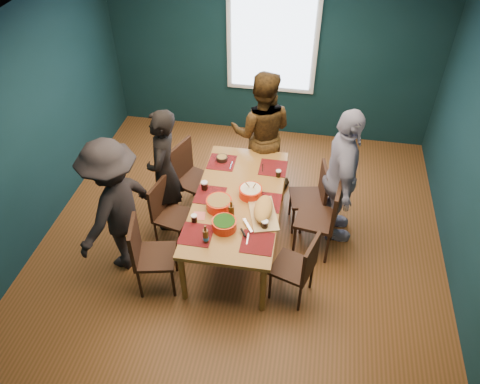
# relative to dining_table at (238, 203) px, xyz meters

# --- Properties ---
(room) EXTENTS (5.01, 5.01, 2.71)m
(room) POSITION_rel_dining_table_xyz_m (0.03, 0.43, 0.68)
(room) COLOR brown
(room) RESTS_ON ground
(dining_table) EXTENTS (1.03, 2.01, 0.76)m
(dining_table) POSITION_rel_dining_table_xyz_m (0.00, 0.00, 0.00)
(dining_table) COLOR brown
(dining_table) RESTS_ON floor
(chair_left_far) EXTENTS (0.57, 0.57, 0.99)m
(chair_left_far) POSITION_rel_dining_table_xyz_m (-0.76, 0.59, -0.11)
(chair_left_far) COLOR #301C10
(chair_left_far) RESTS_ON floor
(chair_left_mid) EXTENTS (0.48, 0.48, 0.88)m
(chair_left_mid) POSITION_rel_dining_table_xyz_m (-0.86, -0.08, -0.17)
(chair_left_mid) COLOR #301C10
(chair_left_mid) RESTS_ON floor
(chair_left_near) EXTENTS (0.51, 0.51, 0.95)m
(chair_left_near) POSITION_rel_dining_table_xyz_m (-0.87, -0.80, -0.13)
(chair_left_near) COLOR #301C10
(chair_left_near) RESTS_ON floor
(chair_right_far) EXTENTS (0.49, 0.49, 0.92)m
(chair_right_far) POSITION_rel_dining_table_xyz_m (0.88, 0.53, -0.15)
(chair_right_far) COLOR #301C10
(chair_right_far) RESTS_ON floor
(chair_right_mid) EXTENTS (0.52, 0.52, 1.03)m
(chair_right_mid) POSITION_rel_dining_table_xyz_m (1.02, 0.09, -0.09)
(chair_right_mid) COLOR #301C10
(chair_right_mid) RESTS_ON floor
(chair_right_near) EXTENTS (0.51, 0.51, 0.91)m
(chair_right_near) POSITION_rel_dining_table_xyz_m (0.80, -0.67, -0.16)
(chair_right_near) COLOR #301C10
(chair_right_near) RESTS_ON floor
(person_far_left) EXTENTS (0.46, 0.64, 1.67)m
(person_far_left) POSITION_rel_dining_table_xyz_m (-0.96, 0.24, 0.15)
(person_far_left) COLOR black
(person_far_left) RESTS_ON floor
(person_back) EXTENTS (0.89, 0.71, 1.76)m
(person_back) POSITION_rel_dining_table_xyz_m (0.10, 1.23, 0.19)
(person_back) COLOR black
(person_back) RESTS_ON floor
(person_right) EXTENTS (0.56, 1.10, 1.80)m
(person_right) POSITION_rel_dining_table_xyz_m (1.16, 0.42, 0.21)
(person_right) COLOR white
(person_right) RESTS_ON floor
(person_near_left) EXTENTS (0.96, 1.25, 1.71)m
(person_near_left) POSITION_rel_dining_table_xyz_m (-1.29, -0.49, 0.17)
(person_near_left) COLOR black
(person_near_left) RESTS_ON floor
(bowl_salad) EXTENTS (0.29, 0.29, 0.12)m
(bowl_salad) POSITION_rel_dining_table_xyz_m (-0.18, -0.19, 0.14)
(bowl_salad) COLOR red
(bowl_salad) RESTS_ON dining_table
(bowl_dumpling) EXTENTS (0.27, 0.27, 0.25)m
(bowl_dumpling) POSITION_rel_dining_table_xyz_m (0.14, 0.08, 0.13)
(bowl_dumpling) COLOR red
(bowl_dumpling) RESTS_ON dining_table
(bowl_herbs) EXTENTS (0.27, 0.27, 0.12)m
(bowl_herbs) POSITION_rel_dining_table_xyz_m (-0.06, -0.50, 0.13)
(bowl_herbs) COLOR red
(bowl_herbs) RESTS_ON dining_table
(cutting_board) EXTENTS (0.43, 0.72, 0.15)m
(cutting_board) POSITION_rel_dining_table_xyz_m (0.33, -0.22, 0.14)
(cutting_board) COLOR tan
(cutting_board) RESTS_ON dining_table
(small_bowl) EXTENTS (0.15, 0.15, 0.06)m
(small_bowl) POSITION_rel_dining_table_xyz_m (-0.34, 0.69, 0.10)
(small_bowl) COLOR black
(small_bowl) RESTS_ON dining_table
(beer_bottle_a) EXTENTS (0.06, 0.06, 0.24)m
(beer_bottle_a) POSITION_rel_dining_table_xyz_m (-0.20, -0.73, 0.16)
(beer_bottle_a) COLOR #42220B
(beer_bottle_a) RESTS_ON dining_table
(beer_bottle_b) EXTENTS (0.06, 0.06, 0.25)m
(beer_bottle_b) POSITION_rel_dining_table_xyz_m (-0.01, -0.33, 0.17)
(beer_bottle_b) COLOR #42220B
(beer_bottle_b) RESTS_ON dining_table
(cola_glass_a) EXTENTS (0.07, 0.07, 0.09)m
(cola_glass_a) POSITION_rel_dining_table_xyz_m (-0.40, -0.46, 0.12)
(cola_glass_a) COLOR black
(cola_glass_a) RESTS_ON dining_table
(cola_glass_b) EXTENTS (0.08, 0.08, 0.11)m
(cola_glass_b) POSITION_rel_dining_table_xyz_m (0.37, -0.42, 0.13)
(cola_glass_b) COLOR black
(cola_glass_b) RESTS_ON dining_table
(cola_glass_c) EXTENTS (0.06, 0.06, 0.09)m
(cola_glass_c) POSITION_rel_dining_table_xyz_m (0.41, 0.49, 0.12)
(cola_glass_c) COLOR black
(cola_glass_c) RESTS_ON dining_table
(cola_glass_d) EXTENTS (0.08, 0.08, 0.11)m
(cola_glass_d) POSITION_rel_dining_table_xyz_m (-0.42, 0.09, 0.13)
(cola_glass_d) COLOR black
(cola_glass_d) RESTS_ON dining_table
(napkin_a) EXTENTS (0.22, 0.22, 0.00)m
(napkin_a) POSITION_rel_dining_table_xyz_m (0.34, 0.03, 0.07)
(napkin_a) COLOR #DA665B
(napkin_a) RESTS_ON dining_table
(napkin_b) EXTENTS (0.15, 0.15, 0.00)m
(napkin_b) POSITION_rel_dining_table_xyz_m (-0.37, -0.36, 0.07)
(napkin_b) COLOR #DA665B
(napkin_b) RESTS_ON dining_table
(napkin_c) EXTENTS (0.15, 0.15, 0.00)m
(napkin_c) POSITION_rel_dining_table_xyz_m (0.37, -0.64, 0.07)
(napkin_c) COLOR #DA665B
(napkin_c) RESTS_ON dining_table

